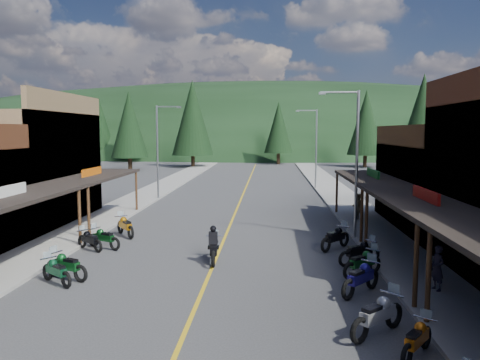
% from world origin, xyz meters
% --- Properties ---
extents(ground, '(220.00, 220.00, 0.00)m').
position_xyz_m(ground, '(0.00, 0.00, 0.00)').
color(ground, '#38383A').
rests_on(ground, ground).
extents(centerline, '(0.15, 90.00, 0.01)m').
position_xyz_m(centerline, '(0.00, 20.00, 0.01)').
color(centerline, gold).
rests_on(centerline, ground).
extents(sidewalk_west, '(3.40, 94.00, 0.15)m').
position_xyz_m(sidewalk_west, '(-8.70, 20.00, 0.07)').
color(sidewalk_west, gray).
rests_on(sidewalk_west, ground).
extents(sidewalk_east, '(3.40, 94.00, 0.15)m').
position_xyz_m(sidewalk_east, '(8.70, 20.00, 0.07)').
color(sidewalk_east, gray).
rests_on(sidewalk_east, ground).
extents(shop_west_3, '(10.90, 10.20, 8.20)m').
position_xyz_m(shop_west_3, '(-13.78, 11.30, 3.52)').
color(shop_west_3, brown).
rests_on(shop_west_3, ground).
extents(shop_east_3, '(10.90, 10.20, 6.20)m').
position_xyz_m(shop_east_3, '(13.75, 11.30, 2.53)').
color(shop_east_3, '#4C2D16').
rests_on(shop_east_3, ground).
extents(streetlight_1, '(2.16, 0.18, 8.00)m').
position_xyz_m(streetlight_1, '(-6.95, 22.00, 4.46)').
color(streetlight_1, gray).
rests_on(streetlight_1, ground).
extents(streetlight_2, '(2.16, 0.18, 8.00)m').
position_xyz_m(streetlight_2, '(6.95, 8.00, 4.46)').
color(streetlight_2, gray).
rests_on(streetlight_2, ground).
extents(streetlight_3, '(2.16, 0.18, 8.00)m').
position_xyz_m(streetlight_3, '(6.95, 30.00, 4.46)').
color(streetlight_3, gray).
rests_on(streetlight_3, ground).
extents(ridge_hill, '(310.00, 140.00, 60.00)m').
position_xyz_m(ridge_hill, '(0.00, 135.00, 0.00)').
color(ridge_hill, black).
rests_on(ridge_hill, ground).
extents(pine_0, '(5.04, 5.04, 11.00)m').
position_xyz_m(pine_0, '(-40.00, 62.00, 6.48)').
color(pine_0, black).
rests_on(pine_0, ground).
extents(pine_1, '(5.88, 5.88, 12.50)m').
position_xyz_m(pine_1, '(-24.00, 70.00, 7.24)').
color(pine_1, black).
rests_on(pine_1, ground).
extents(pine_2, '(6.72, 6.72, 14.00)m').
position_xyz_m(pine_2, '(-10.00, 58.00, 7.99)').
color(pine_2, black).
rests_on(pine_2, ground).
extents(pine_3, '(5.04, 5.04, 11.00)m').
position_xyz_m(pine_3, '(4.00, 66.00, 6.48)').
color(pine_3, black).
rests_on(pine_3, ground).
extents(pine_4, '(5.88, 5.88, 12.50)m').
position_xyz_m(pine_4, '(18.00, 60.00, 7.24)').
color(pine_4, black).
rests_on(pine_4, ground).
extents(pine_5, '(6.72, 6.72, 14.00)m').
position_xyz_m(pine_5, '(34.00, 72.00, 7.99)').
color(pine_5, black).
rests_on(pine_5, ground).
extents(pine_7, '(5.88, 5.88, 12.50)m').
position_xyz_m(pine_7, '(-32.00, 76.00, 7.24)').
color(pine_7, black).
rests_on(pine_7, ground).
extents(pine_8, '(4.48, 4.48, 10.00)m').
position_xyz_m(pine_8, '(-22.00, 40.00, 5.98)').
color(pine_8, black).
rests_on(pine_8, ground).
extents(pine_9, '(4.93, 4.93, 10.80)m').
position_xyz_m(pine_9, '(24.00, 45.00, 6.38)').
color(pine_9, black).
rests_on(pine_9, ground).
extents(pine_10, '(5.38, 5.38, 11.60)m').
position_xyz_m(pine_10, '(-18.00, 50.00, 6.78)').
color(pine_10, black).
rests_on(pine_10, ground).
extents(pine_11, '(5.82, 5.82, 12.40)m').
position_xyz_m(pine_11, '(20.00, 38.00, 7.19)').
color(pine_11, black).
rests_on(pine_11, ground).
extents(bike_west_7, '(2.00, 1.75, 1.15)m').
position_xyz_m(bike_west_7, '(-5.69, -0.35, 0.57)').
color(bike_west_7, '#0C3F22').
rests_on(bike_west_7, ground).
extents(bike_west_8, '(2.27, 1.58, 1.24)m').
position_xyz_m(bike_west_8, '(-5.56, 0.25, 0.62)').
color(bike_west_8, '#0D451A').
rests_on(bike_west_8, ground).
extents(bike_west_9, '(1.98, 1.71, 1.13)m').
position_xyz_m(bike_west_9, '(-6.38, 4.78, 0.57)').
color(bike_west_9, black).
rests_on(bike_west_9, ground).
extents(bike_west_10, '(2.18, 1.58, 1.20)m').
position_xyz_m(bike_west_10, '(-5.79, 5.11, 0.60)').
color(bike_west_10, '#0A3614').
rests_on(bike_west_10, ground).
extents(bike_west_11, '(1.98, 2.26, 1.30)m').
position_xyz_m(bike_west_11, '(-5.57, 7.89, 0.65)').
color(bike_west_11, '#AE6C0C').
rests_on(bike_west_11, ground).
extents(bike_east_5, '(1.65, 1.90, 1.09)m').
position_xyz_m(bike_east_5, '(6.28, -5.44, 0.54)').
color(bike_east_5, '#CC620E').
rests_on(bike_east_5, ground).
extents(bike_east_6, '(2.25, 2.17, 1.34)m').
position_xyz_m(bike_east_6, '(5.56, -4.17, 0.67)').
color(bike_east_6, '#9FA0A5').
rests_on(bike_east_6, ground).
extents(bike_east_7, '(2.11, 2.25, 1.32)m').
position_xyz_m(bike_east_7, '(5.74, -0.72, 0.66)').
color(bike_east_7, navy).
rests_on(bike_east_7, ground).
extents(bike_east_8, '(2.12, 1.92, 1.23)m').
position_xyz_m(bike_east_8, '(6.22, 1.41, 0.62)').
color(bike_east_8, '#0C3D15').
rests_on(bike_east_8, ground).
extents(bike_east_9, '(2.24, 1.69, 1.24)m').
position_xyz_m(bike_east_9, '(6.41, 3.05, 0.62)').
color(bike_east_9, black).
rests_on(bike_east_9, ground).
extents(bike_east_10, '(2.09, 2.23, 1.31)m').
position_xyz_m(bike_east_10, '(5.72, 5.69, 0.66)').
color(bike_east_10, black).
rests_on(bike_east_10, ground).
extents(rider_on_bike, '(0.95, 2.34, 1.74)m').
position_xyz_m(rider_on_bike, '(-0.02, 3.04, 0.70)').
color(rider_on_bike, black).
rests_on(rider_on_bike, ground).
extents(pedestrian_east_a, '(0.56, 0.69, 1.64)m').
position_xyz_m(pedestrian_east_a, '(8.49, -0.51, 0.97)').
color(pedestrian_east_a, black).
rests_on(pedestrian_east_a, sidewalk_east).
extents(pedestrian_east_b, '(0.93, 0.76, 1.67)m').
position_xyz_m(pedestrian_east_b, '(8.20, 13.19, 0.98)').
color(pedestrian_east_b, brown).
rests_on(pedestrian_east_b, sidewalk_east).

